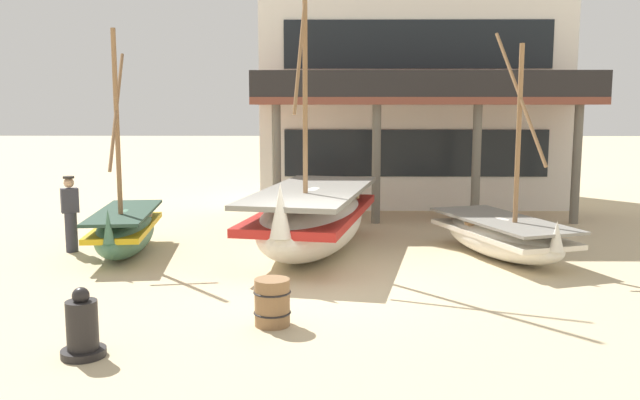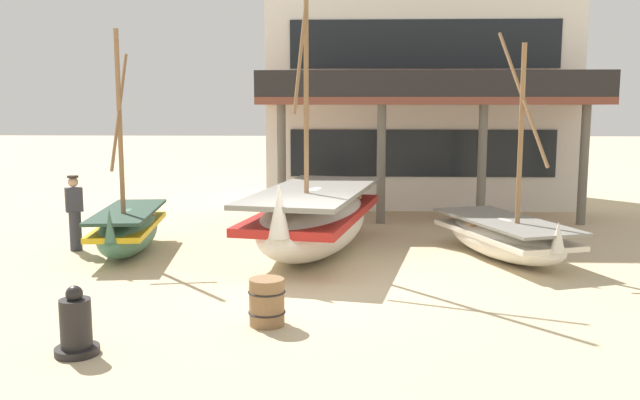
{
  "view_description": "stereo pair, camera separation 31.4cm",
  "coord_description": "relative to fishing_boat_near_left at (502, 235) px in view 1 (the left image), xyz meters",
  "views": [
    {
      "loc": [
        0.15,
        -11.78,
        3.21
      ],
      "look_at": [
        0.0,
        1.0,
        1.4
      ],
      "focal_mm": 37.46,
      "sensor_mm": 36.0,
      "label": 1
    },
    {
      "loc": [
        0.46,
        -11.77,
        3.21
      ],
      "look_at": [
        0.0,
        1.0,
        1.4
      ],
      "focal_mm": 37.46,
      "sensor_mm": 36.0,
      "label": 2
    }
  ],
  "objects": [
    {
      "name": "fishing_boat_near_left",
      "position": [
        0.0,
        0.0,
        0.0
      ],
      "size": [
        2.6,
        4.04,
        4.73
      ],
      "color": "silver",
      "rests_on": "ground"
    },
    {
      "name": "fishing_boat_centre_large",
      "position": [
        -4.05,
        0.32,
        0.32
      ],
      "size": [
        3.08,
        5.8,
        7.49
      ],
      "color": "silver",
      "rests_on": "ground"
    },
    {
      "name": "capstan_winch",
      "position": [
        -6.87,
        -5.81,
        -0.11
      ],
      "size": [
        0.57,
        0.57,
        0.92
      ],
      "color": "black",
      "rests_on": "ground"
    },
    {
      "name": "harbor_building_main",
      "position": [
        -1.03,
        8.79,
        4.52
      ],
      "size": [
        9.91,
        7.72,
        10.02
      ],
      "color": "white",
      "rests_on": "ground"
    },
    {
      "name": "fisherman_by_hull",
      "position": [
        -9.38,
        0.4,
        0.36
      ],
      "size": [
        0.42,
        0.37,
        1.68
      ],
      "color": "#33333D",
      "rests_on": "ground"
    },
    {
      "name": "fishing_boat_far_right",
      "position": [
        -8.12,
        0.19,
        0.07
      ],
      "size": [
        1.51,
        3.56,
        4.77
      ],
      "color": "#427056",
      "rests_on": "ground"
    },
    {
      "name": "ground_plane",
      "position": [
        -3.87,
        -2.24,
        -0.48
      ],
      "size": [
        120.0,
        120.0,
        0.0
      ],
      "primitive_type": "plane",
      "color": "#CCB78E"
    },
    {
      "name": "wooden_barrel",
      "position": [
        -4.53,
        -4.54,
        -0.13
      ],
      "size": [
        0.56,
        0.56,
        0.7
      ],
      "color": "olive",
      "rests_on": "ground"
    }
  ]
}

